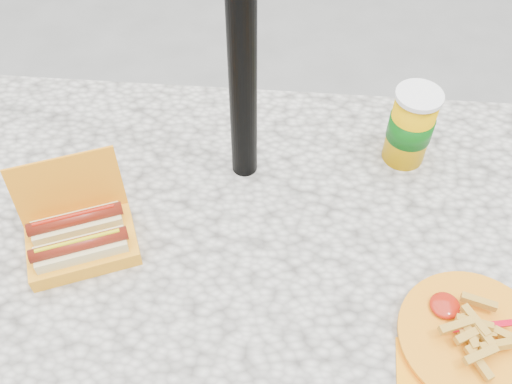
# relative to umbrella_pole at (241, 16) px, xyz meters

# --- Properties ---
(ground) EXTENTS (60.00, 60.00, 0.00)m
(ground) POSITION_rel_umbrella_pole_xyz_m (0.00, -0.16, -1.10)
(ground) COLOR slate
(picnic_table) EXTENTS (1.20, 0.80, 0.75)m
(picnic_table) POSITION_rel_umbrella_pole_xyz_m (0.00, -0.16, -0.46)
(picnic_table) COLOR beige
(picnic_table) RESTS_ON ground
(umbrella_pole) EXTENTS (0.05, 0.05, 2.20)m
(umbrella_pole) POSITION_rel_umbrella_pole_xyz_m (0.00, 0.00, 0.00)
(umbrella_pole) COLOR black
(umbrella_pole) RESTS_ON ground
(hotdog_box) EXTENTS (0.23, 0.22, 0.15)m
(hotdog_box) POSITION_rel_umbrella_pole_xyz_m (-0.27, -0.22, -0.32)
(hotdog_box) COLOR orange
(hotdog_box) RESTS_ON picnic_table
(fries_plate) EXTENTS (0.25, 0.32, 0.05)m
(fries_plate) POSITION_rel_umbrella_pole_xyz_m (0.39, -0.35, -0.34)
(fries_plate) COLOR orange
(fries_plate) RESTS_ON picnic_table
(soda_cup) EXTENTS (0.09, 0.09, 0.17)m
(soda_cup) POSITION_rel_umbrella_pole_xyz_m (0.32, 0.06, -0.27)
(soda_cup) COLOR #E8A500
(soda_cup) RESTS_ON picnic_table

